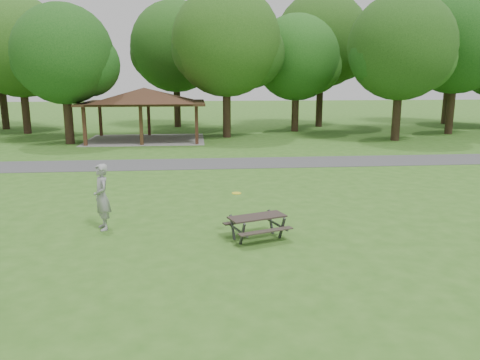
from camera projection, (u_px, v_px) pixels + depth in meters
name	position (u px, v px, depth m)	size (l,w,h in m)	color
ground	(214.00, 270.00, 11.21)	(160.00, 160.00, 0.00)	#34661D
asphalt_path	(203.00, 164.00, 24.81)	(120.00, 3.20, 0.02)	#444447
pavilion	(144.00, 97.00, 33.50)	(8.60, 7.01, 3.76)	#3D2316
tree_row_c	(21.00, 50.00, 36.72)	(8.19, 7.80, 10.67)	#301E15
tree_row_d	(65.00, 57.00, 31.03)	(6.93, 6.60, 9.27)	black
tree_row_e	(228.00, 45.00, 34.26)	(8.40, 8.00, 11.02)	#2F1F15
tree_row_f	(297.00, 60.00, 38.42)	(7.35, 7.00, 9.55)	#322116
tree_row_g	(402.00, 50.00, 32.55)	(7.77, 7.40, 10.25)	black
tree_row_h	(458.00, 44.00, 36.36)	(8.61, 8.20, 11.37)	black
tree_deep_b	(177.00, 50.00, 41.64)	(8.40, 8.00, 11.13)	black
tree_deep_c	(323.00, 43.00, 41.75)	(8.82, 8.40, 11.90)	black
tree_deep_d	(452.00, 50.00, 44.51)	(8.40, 8.00, 11.27)	black
picnic_table_middle	(257.00, 221.00, 13.23)	(1.95, 1.75, 0.70)	#2C231F
frisbee_in_flight	(237.00, 193.00, 13.43)	(0.31, 0.31, 0.02)	yellow
frisbee_thrower	(102.00, 197.00, 13.97)	(0.73, 0.48, 2.01)	gray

